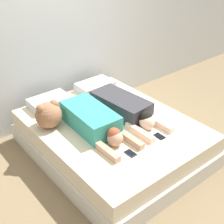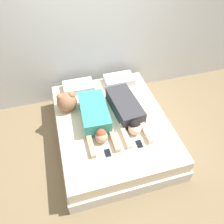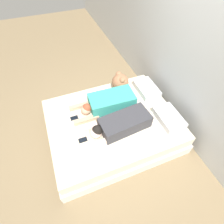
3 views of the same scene
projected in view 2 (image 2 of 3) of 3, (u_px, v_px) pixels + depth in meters
The scene contains 10 objects.
ground_plane at pixel (112, 137), 3.61m from camera, with size 12.00×12.00×0.00m, color #7F6B4C.
wall_back at pixel (92, 29), 3.48m from camera, with size 12.00×0.06×2.60m.
bed at pixel (112, 128), 3.45m from camera, with size 1.68×2.09×0.44m.
pillow_head_left at pixel (78, 87), 3.74m from camera, with size 0.51×0.32×0.11m.
pillow_head_right at pixel (119, 80), 3.88m from camera, with size 0.51×0.32×0.11m.
person_left at pixel (95, 116), 3.18m from camera, with size 0.42×1.08×0.24m.
person_right at pixel (127, 110), 3.28m from camera, with size 0.42×1.11×0.22m.
cell_phone_left at pixel (108, 153), 2.86m from camera, with size 0.08×0.13×0.01m.
cell_phone_right at pixel (139, 144), 2.97m from camera, with size 0.08×0.13×0.01m.
plush_toy at pixel (67, 101), 3.33m from camera, with size 0.31×0.31×0.32m.
Camera 2 is at (-0.60, -2.14, 2.87)m, focal length 35.00 mm.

